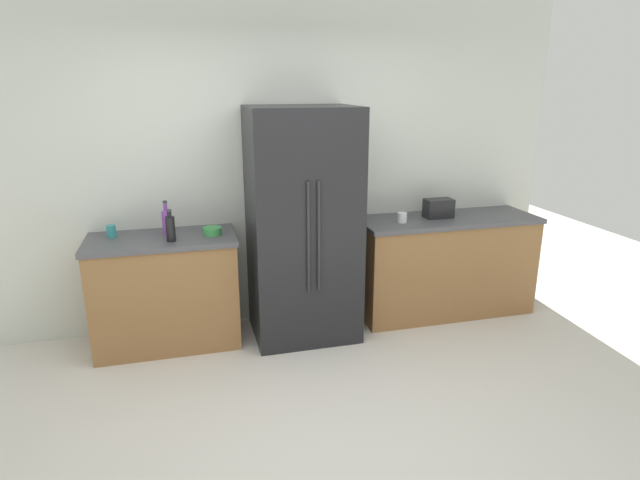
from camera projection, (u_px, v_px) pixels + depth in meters
The scene contains 11 objects.
ground_plane at pixel (327, 437), 3.16m from camera, with size 10.40×10.40×0.00m, color beige.
kitchen_back_panel at pixel (269, 154), 4.45m from camera, with size 5.20×0.10×2.95m, color silver.
counter_left at pixel (166, 291), 4.19m from camera, with size 1.14×0.59×0.91m.
counter_right at pixel (444, 265), 4.80m from camera, with size 1.62×0.59×0.91m.
refrigerator at pixel (303, 225), 4.25m from camera, with size 0.85×0.73×1.89m.
toaster at pixel (438, 208), 4.65m from camera, with size 0.25×0.15×0.17m, color black.
bottle_a at pixel (166, 222), 4.11m from camera, with size 0.07×0.07×0.27m.
bottle_b at pixel (170, 228), 3.93m from camera, with size 0.07×0.07×0.25m.
cup_a at pixel (111, 231), 4.05m from camera, with size 0.07×0.07×0.10m, color teal.
cup_b at pixel (402, 218), 4.49m from camera, with size 0.08×0.08×0.09m, color white.
bowl_a at pixel (212, 231), 4.13m from camera, with size 0.15×0.15×0.06m, color green.
Camera 1 is at (-0.73, -2.58, 2.05)m, focal length 29.28 mm.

